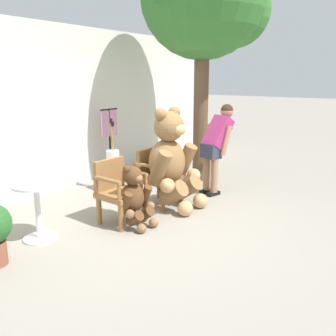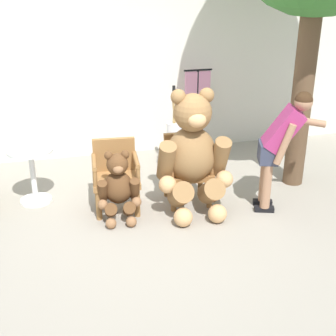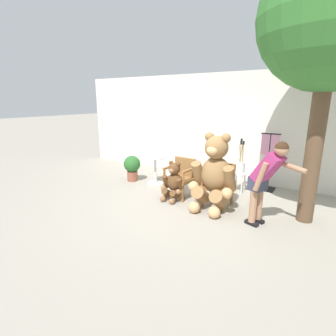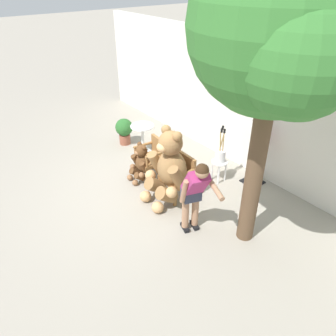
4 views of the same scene
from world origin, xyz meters
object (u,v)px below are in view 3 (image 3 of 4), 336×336
(white_stool, at_px, (239,177))
(round_side_table, at_px, (155,167))
(wooden_chair_left, at_px, (181,176))
(teddy_bear_small, at_px, (174,181))
(clothing_display_stand, at_px, (268,160))
(brush_bucket, at_px, (240,166))
(wooden_chair_right, at_px, (219,183))
(person_visitor, at_px, (266,176))
(potted_plant, at_px, (132,166))
(teddy_bear_large, at_px, (214,173))

(white_stool, distance_m, round_side_table, 2.09)
(wooden_chair_left, distance_m, round_side_table, 1.08)
(wooden_chair_left, bearing_deg, white_stool, 44.97)
(teddy_bear_small, distance_m, clothing_display_stand, 2.39)
(white_stool, bearing_deg, brush_bucket, -12.21)
(round_side_table, bearing_deg, teddy_bear_small, -35.52)
(brush_bucket, bearing_deg, wooden_chair_right, -95.67)
(wooden_chair_left, bearing_deg, clothing_display_stand, 45.32)
(wooden_chair_left, distance_m, teddy_bear_small, 0.29)
(wooden_chair_right, bearing_deg, wooden_chair_left, -179.99)
(wooden_chair_left, xyz_separation_m, teddy_bear_small, (-0.01, -0.29, -0.04))
(person_visitor, xyz_separation_m, white_stool, (-0.90, 1.51, -0.54))
(wooden_chair_left, relative_size, brush_bucket, 1.06)
(person_visitor, xyz_separation_m, brush_bucket, (-0.90, 1.51, -0.27))
(brush_bucket, relative_size, potted_plant, 1.19)
(person_visitor, bearing_deg, wooden_chair_left, 165.16)
(white_stool, distance_m, brush_bucket, 0.27)
(round_side_table, relative_size, clothing_display_stand, 0.53)
(wooden_chair_left, distance_m, white_stool, 1.43)
(teddy_bear_small, xyz_separation_m, person_visitor, (1.92, -0.22, 0.48))
(brush_bucket, bearing_deg, white_stool, 167.79)
(wooden_chair_right, height_order, white_stool, wooden_chair_right)
(brush_bucket, distance_m, potted_plant, 2.78)
(wooden_chair_right, relative_size, round_side_table, 1.19)
(teddy_bear_large, distance_m, clothing_display_stand, 1.90)
(person_visitor, bearing_deg, teddy_bear_small, 173.50)
(wooden_chair_left, distance_m, clothing_display_stand, 2.17)
(teddy_bear_small, relative_size, white_stool, 1.86)
(wooden_chair_left, bearing_deg, brush_bucket, 44.93)
(teddy_bear_small, xyz_separation_m, brush_bucket, (1.02, 1.29, 0.21))
(round_side_table, relative_size, potted_plant, 1.06)
(brush_bucket, height_order, potted_plant, brush_bucket)
(teddy_bear_small, distance_m, person_visitor, 1.99)
(teddy_bear_large, xyz_separation_m, clothing_display_stand, (0.61, 1.80, -0.02))
(round_side_table, bearing_deg, wooden_chair_left, -22.71)
(clothing_display_stand, bearing_deg, potted_plant, -158.88)
(wooden_chair_right, relative_size, person_visitor, 0.57)
(white_stool, bearing_deg, wooden_chair_left, -135.03)
(white_stool, relative_size, round_side_table, 0.64)
(brush_bucket, xyz_separation_m, potted_plant, (-2.68, -0.70, -0.23))
(white_stool, relative_size, potted_plant, 0.68)
(wooden_chair_left, xyz_separation_m, potted_plant, (-1.67, 0.30, -0.07))
(teddy_bear_large, xyz_separation_m, person_visitor, (1.01, -0.24, 0.16))
(teddy_bear_small, height_order, round_side_table, teddy_bear_small)
(wooden_chair_right, xyz_separation_m, white_stool, (0.10, 1.01, -0.11))
(wooden_chair_right, height_order, teddy_bear_small, wooden_chair_right)
(wooden_chair_right, bearing_deg, white_stool, 84.39)
(white_stool, distance_m, clothing_display_stand, 0.82)
(brush_bucket, bearing_deg, clothing_display_stand, 46.07)
(wooden_chair_right, bearing_deg, teddy_bear_small, -162.57)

